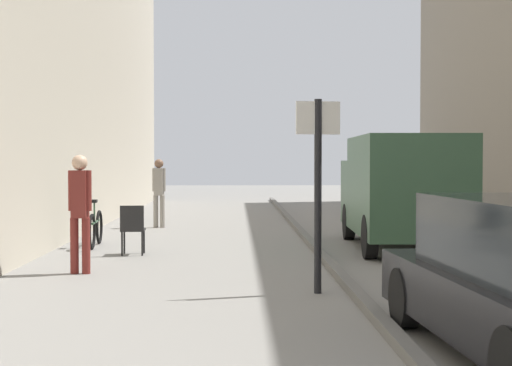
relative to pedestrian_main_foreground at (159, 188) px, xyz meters
The scene contains 8 objects.
ground_plane 6.71m from the pedestrian_main_foreground, 72.29° to the right, with size 80.00×80.00×0.00m, color gray.
kerb_strip 7.33m from the pedestrian_main_foreground, 60.33° to the right, with size 0.16×40.00×0.12m, color #615F5B.
pedestrian_main_foreground is the anchor object (origin of this frame).
pedestrian_mid_block 8.19m from the pedestrian_main_foreground, 92.90° to the right, with size 0.37×0.24×1.87m.
delivery_van 7.27m from the pedestrian_main_foreground, 42.42° to the right, with size 2.10×5.01×2.25m.
street_sign_post 10.52m from the pedestrian_main_foreground, 72.68° to the right, with size 0.60×0.12×2.60m.
bicycle_leaning 4.55m from the pedestrian_main_foreground, 101.01° to the right, with size 0.13×1.77×0.98m.
cafe_chair_near_window 5.88m from the pedestrian_main_foreground, 89.10° to the right, with size 0.45×0.45×0.94m.
Camera 1 is at (0.02, -1.94, 1.79)m, focal length 53.85 mm.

